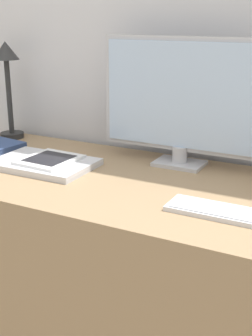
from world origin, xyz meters
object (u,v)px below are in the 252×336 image
object	(u,v)px
monitor	(182,100)
keyboard	(235,214)
ereader	(49,159)
desk_lamp	(7,72)
laptop	(44,164)

from	to	relation	value
monitor	keyboard	size ratio (longest dim) A/B	1.59
monitor	keyboard	distance (m)	0.47
monitor	ereader	bearing A→B (deg)	-148.96
keyboard	desk_lamp	size ratio (longest dim) A/B	0.91
ereader	monitor	bearing A→B (deg)	31.04
ereader	keyboard	bearing A→B (deg)	-9.33
desk_lamp	laptop	bearing A→B (deg)	-35.45
monitor	laptop	distance (m)	0.48
laptop	keyboard	bearing A→B (deg)	-8.62
monitor	ereader	distance (m)	0.46
monitor	desk_lamp	world-z (taller)	monitor
laptop	desk_lamp	world-z (taller)	desk_lamp
ereader	desk_lamp	size ratio (longest dim) A/B	0.51
monitor	desk_lamp	size ratio (longest dim) A/B	1.46
ereader	laptop	bearing A→B (deg)	-166.46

